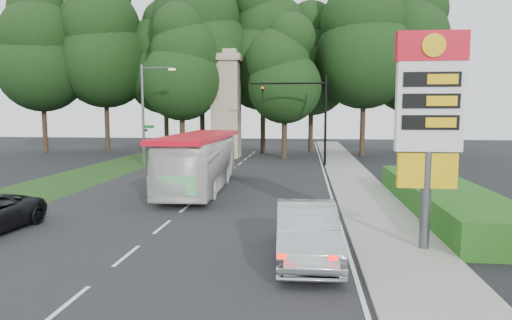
# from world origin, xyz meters

# --- Properties ---
(ground) EXTENTS (120.00, 120.00, 0.00)m
(ground) POSITION_xyz_m (0.00, 0.00, 0.00)
(ground) COLOR black
(ground) RESTS_ON ground
(road_surface) EXTENTS (14.00, 80.00, 0.02)m
(road_surface) POSITION_xyz_m (0.00, 12.00, 0.01)
(road_surface) COLOR black
(road_surface) RESTS_ON ground
(sidewalk_right) EXTENTS (3.00, 80.00, 0.12)m
(sidewalk_right) POSITION_xyz_m (8.50, 12.00, 0.06)
(sidewalk_right) COLOR gray
(sidewalk_right) RESTS_ON ground
(grass_verge_left) EXTENTS (5.00, 50.00, 0.02)m
(grass_verge_left) POSITION_xyz_m (-9.50, 18.00, 0.01)
(grass_verge_left) COLOR #193814
(grass_verge_left) RESTS_ON ground
(hedge) EXTENTS (3.00, 14.00, 1.20)m
(hedge) POSITION_xyz_m (11.50, 8.00, 0.60)
(hedge) COLOR #184B14
(hedge) RESTS_ON ground
(gas_station_pylon) EXTENTS (2.10, 0.45, 6.85)m
(gas_station_pylon) POSITION_xyz_m (9.20, 1.99, 4.45)
(gas_station_pylon) COLOR #59595E
(gas_station_pylon) RESTS_ON ground
(traffic_signal_mast) EXTENTS (6.10, 0.35, 7.20)m
(traffic_signal_mast) POSITION_xyz_m (5.68, 24.00, 4.67)
(traffic_signal_mast) COLOR black
(traffic_signal_mast) RESTS_ON ground
(streetlight_signs) EXTENTS (2.75, 0.98, 8.00)m
(streetlight_signs) POSITION_xyz_m (-6.99, 22.01, 4.44)
(streetlight_signs) COLOR #59595E
(streetlight_signs) RESTS_ON ground
(monument) EXTENTS (3.00, 3.00, 10.05)m
(monument) POSITION_xyz_m (-2.00, 30.00, 5.10)
(monument) COLOR tan
(monument) RESTS_ON ground
(tree_far_west) EXTENTS (8.96, 8.96, 17.60)m
(tree_far_west) POSITION_xyz_m (-22.00, 33.00, 10.68)
(tree_far_west) COLOR #2D2116
(tree_far_west) RESTS_ON ground
(tree_west_mid) EXTENTS (9.80, 9.80, 19.25)m
(tree_west_mid) POSITION_xyz_m (-16.00, 35.00, 11.69)
(tree_west_mid) COLOR #2D2116
(tree_west_mid) RESTS_ON ground
(tree_west_near) EXTENTS (8.40, 8.40, 16.50)m
(tree_west_near) POSITION_xyz_m (-10.00, 37.00, 10.02)
(tree_west_near) COLOR #2D2116
(tree_west_near) RESTS_ON ground
(tree_center_left) EXTENTS (10.08, 10.08, 19.80)m
(tree_center_left) POSITION_xyz_m (-5.00, 33.00, 12.02)
(tree_center_left) COLOR #2D2116
(tree_center_left) RESTS_ON ground
(tree_center_right) EXTENTS (9.24, 9.24, 18.15)m
(tree_center_right) POSITION_xyz_m (1.00, 35.00, 11.02)
(tree_center_right) COLOR #2D2116
(tree_center_right) RESTS_ON ground
(tree_east_near) EXTENTS (8.12, 8.12, 15.95)m
(tree_east_near) POSITION_xyz_m (6.00, 37.00, 9.68)
(tree_east_near) COLOR #2D2116
(tree_east_near) RESTS_ON ground
(tree_east_mid) EXTENTS (9.52, 9.52, 18.70)m
(tree_east_mid) POSITION_xyz_m (11.00, 33.00, 11.35)
(tree_east_mid) COLOR #2D2116
(tree_east_mid) RESTS_ON ground
(tree_far_east) EXTENTS (8.68, 8.68, 17.05)m
(tree_far_east) POSITION_xyz_m (16.00, 35.00, 10.35)
(tree_far_east) COLOR #2D2116
(tree_far_east) RESTS_ON ground
(tree_monument_left) EXTENTS (7.28, 7.28, 14.30)m
(tree_monument_left) POSITION_xyz_m (-6.00, 29.00, 8.68)
(tree_monument_left) COLOR #2D2116
(tree_monument_left) RESTS_ON ground
(tree_monument_right) EXTENTS (6.72, 6.72, 13.20)m
(tree_monument_right) POSITION_xyz_m (3.50, 29.50, 8.01)
(tree_monument_right) COLOR #2D2116
(tree_monument_right) RESTS_ON ground
(transit_bus) EXTENTS (3.13, 11.39, 3.14)m
(transit_bus) POSITION_xyz_m (-0.45, 12.40, 1.57)
(transit_bus) COLOR silver
(transit_bus) RESTS_ON ground
(sedan_silver) EXTENTS (2.03, 5.18, 1.68)m
(sedan_silver) POSITION_xyz_m (5.49, 0.80, 0.84)
(sedan_silver) COLOR #AFB0B7
(sedan_silver) RESTS_ON ground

